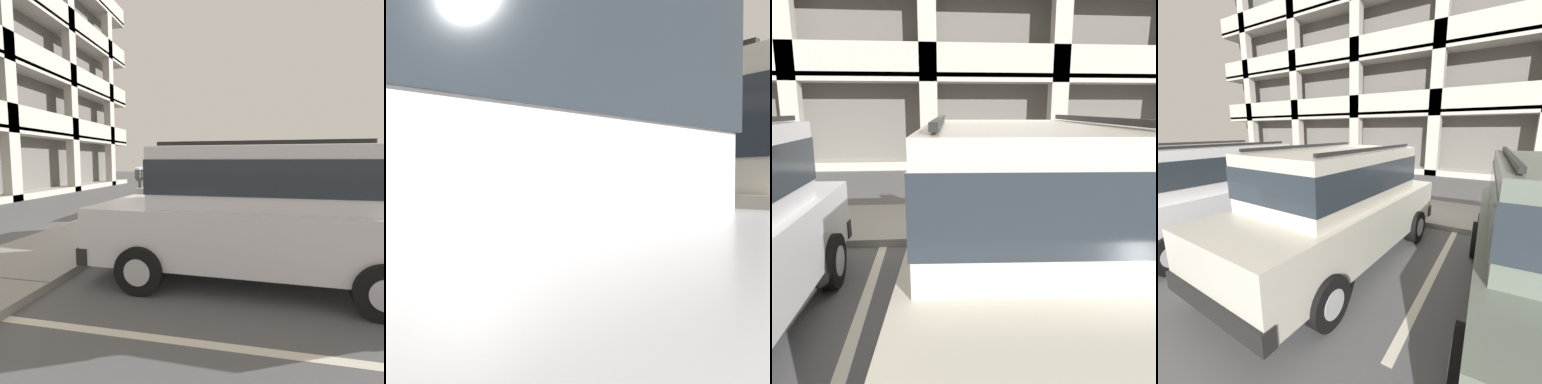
# 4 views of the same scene
# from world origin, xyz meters

# --- Properties ---
(ground_plane) EXTENTS (80.00, 80.00, 0.10)m
(ground_plane) POSITION_xyz_m (0.00, 0.00, -0.05)
(ground_plane) COLOR #565659
(sidewalk) EXTENTS (40.00, 2.20, 0.12)m
(sidewalk) POSITION_xyz_m (0.00, 1.30, 0.06)
(sidewalk) COLOR gray
(sidewalk) RESTS_ON ground_plane
(parking_stall_lines) EXTENTS (12.80, 4.80, 0.01)m
(parking_stall_lines) POSITION_xyz_m (1.58, -1.40, 0.00)
(parking_stall_lines) COLOR silver
(parking_stall_lines) RESTS_ON ground_plane
(silver_suv) EXTENTS (2.20, 4.88, 2.03)m
(silver_suv) POSITION_xyz_m (-0.05, -2.17, 1.09)
(silver_suv) COLOR beige
(silver_suv) RESTS_ON ground_plane
(red_sedan) EXTENTS (2.10, 4.82, 2.03)m
(red_sedan) POSITION_xyz_m (-2.96, -2.55, 1.09)
(red_sedan) COLOR silver
(red_sedan) RESTS_ON ground_plane
(parking_meter_near) EXTENTS (0.35, 0.12, 1.51)m
(parking_meter_near) POSITION_xyz_m (-0.30, 0.35, 1.24)
(parking_meter_near) COLOR #47474C
(parking_meter_near) RESTS_ON sidewalk
(parking_meter_far) EXTENTS (0.35, 0.12, 1.50)m
(parking_meter_far) POSITION_xyz_m (-6.63, 0.38, 1.24)
(parking_meter_far) COLOR #595B60
(parking_meter_far) RESTS_ON sidewalk
(parking_garage) EXTENTS (32.00, 10.00, 13.25)m
(parking_garage) POSITION_xyz_m (-0.84, 13.11, 6.03)
(parking_garage) COLOR #64625C
(parking_garage) RESTS_ON ground_plane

